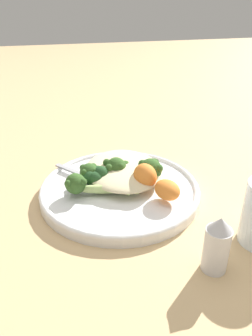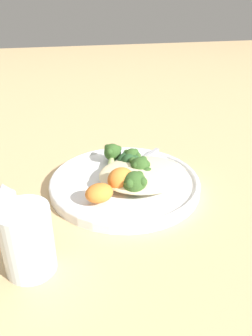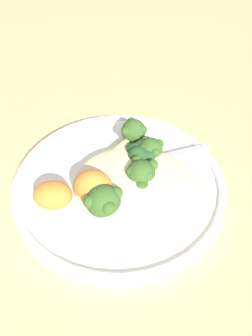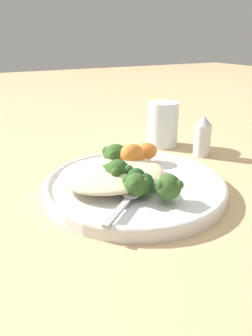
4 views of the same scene
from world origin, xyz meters
The scene contains 13 objects.
ground_plane centered at (0.00, 0.00, 0.00)m, with size 4.00×4.00×0.00m, color tan.
plate centered at (-0.01, 0.00, 0.01)m, with size 0.30×0.30×0.02m.
quinoa_mound centered at (-0.04, 0.01, 0.03)m, with size 0.17×0.15×0.02m, color beige.
broccoli_stalk_0 centered at (-0.01, 0.06, 0.04)m, with size 0.06×0.09×0.04m.
broccoli_stalk_1 centered at (-0.03, 0.02, 0.03)m, with size 0.09×0.04×0.03m.
broccoli_stalk_2 centered at (-0.03, 0.00, 0.04)m, with size 0.10×0.04×0.04m.
broccoli_stalk_3 centered at (-0.03, -0.04, 0.04)m, with size 0.10×0.10×0.04m.
broccoli_stalk_4 centered at (0.00, -0.07, 0.04)m, with size 0.05×0.11×0.04m.
sweet_potato_chunk_0 centered at (0.05, 0.07, 0.04)m, with size 0.05×0.04×0.03m, color orange.
sweet_potato_chunk_1 centered at (0.01, 0.04, 0.04)m, with size 0.05×0.04×0.04m, color orange.
kale_tuft centered at (-0.03, -0.04, 0.04)m, with size 0.05×0.05×0.03m.
spoon centered at (-0.05, -0.06, 0.03)m, with size 0.10×0.08×0.01m.
salt_shaker centered at (0.20, 0.08, 0.04)m, with size 0.03×0.03×0.09m.
Camera 1 is at (0.50, -0.11, 0.34)m, focal length 35.00 mm.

